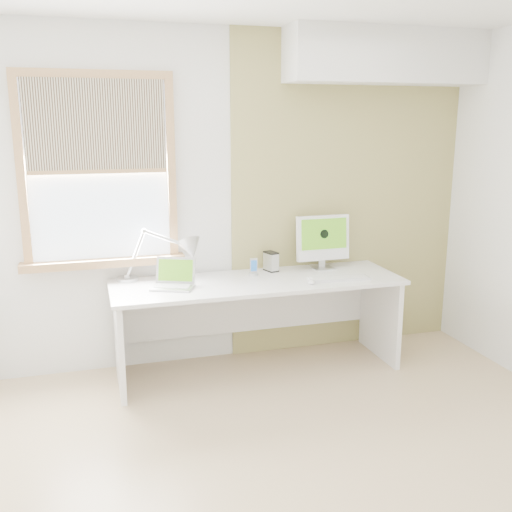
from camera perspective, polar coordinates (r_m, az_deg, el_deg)
name	(u,v)px	position (r m, az deg, el deg)	size (l,w,h in m)	color
room	(314,244)	(2.95, 5.75, 1.22)	(4.04, 3.54, 2.64)	tan
accent_wall	(347,195)	(4.92, 8.99, 5.91)	(2.00, 0.02, 2.60)	#9B9653
soffit	(385,56)	(4.85, 12.64, 18.69)	(1.60, 0.40, 0.42)	white
window	(99,172)	(4.40, -15.24, 7.98)	(1.20, 0.14, 1.42)	#A97B4C
desk	(256,302)	(4.50, -0.04, -4.59)	(2.20, 0.70, 0.73)	white
desk_lamp	(179,253)	(4.41, -7.61, 0.34)	(0.69, 0.32, 0.40)	#B3B5B7
laptop	(174,280)	(4.25, -8.09, -2.35)	(0.36, 0.33, 0.20)	#B3B5B7
phone_dock	(254,271)	(4.51, -0.24, -1.46)	(0.08, 0.08, 0.14)	#B3B5B7
external_drive	(271,261)	(4.64, 1.49, -0.55)	(0.11, 0.14, 0.16)	#B3B5B7
imac	(323,239)	(4.72, 6.61, 1.68)	(0.45, 0.15, 0.44)	#B3B5B7
keyboard	(339,278)	(4.45, 8.17, -2.19)	(0.48, 0.17, 0.02)	white
mouse	(312,282)	(4.31, 5.50, -2.57)	(0.06, 0.10, 0.03)	white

